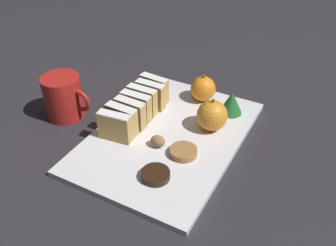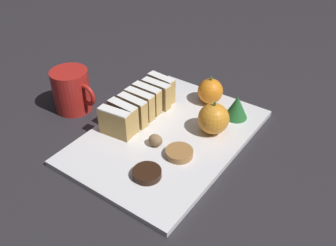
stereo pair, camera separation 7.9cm
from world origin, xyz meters
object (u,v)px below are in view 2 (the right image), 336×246
chocolate_cookie (147,173)px  coffee_mug (72,90)px  walnut (156,140)px  orange_near (210,91)px  orange_far (214,119)px

chocolate_cookie → coffee_mug: bearing=162.6°
chocolate_cookie → coffee_mug: size_ratio=0.46×
walnut → coffee_mug: bearing=177.8°
orange_near → coffee_mug: bearing=-142.8°
walnut → coffee_mug: (-0.25, 0.01, 0.03)m
orange_near → walnut: 0.21m
orange_near → chocolate_cookie: orange_near is taller
orange_far → walnut: size_ratio=2.47×
chocolate_cookie → coffee_mug: 0.31m
orange_near → orange_far: orange_far is taller
walnut → orange_near: bearing=88.0°
orange_far → walnut: bearing=-123.3°
orange_near → chocolate_cookie: size_ratio=1.25×
walnut → chocolate_cookie: bearing=-63.8°
orange_far → coffee_mug: bearing=-163.0°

